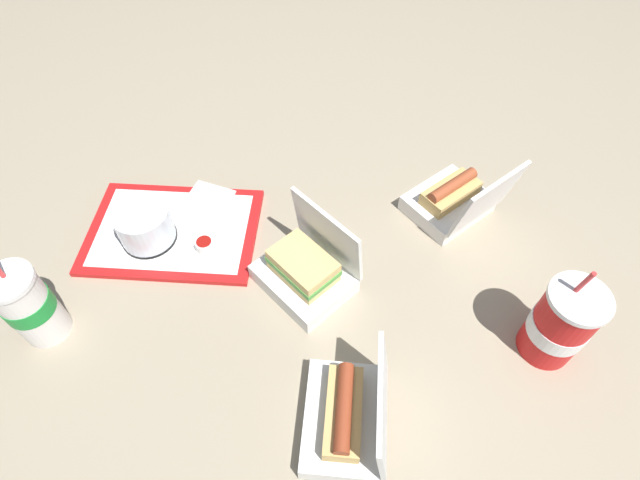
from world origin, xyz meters
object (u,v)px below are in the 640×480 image
Objects in this scene: clamshell_sandwich_corner at (306,270)px; soda_cup_right at (29,305)px; cake_container at (145,226)px; soda_cup_corner at (560,324)px; clamshell_hotdog_left at (453,200)px; food_tray at (173,231)px; ketchup_cup at (205,245)px; plastic_fork at (211,247)px; clamshell_hotdog_center at (348,416)px.

soda_cup_right is at bearing 30.33° from clamshell_sandwich_corner.
soda_cup_corner is (-0.83, -0.01, 0.04)m from cake_container.
cake_container is 0.83m from soda_cup_corner.
clamshell_sandwich_corner is at bearing 48.32° from clamshell_hotdog_left.
soda_cup_corner is (-0.22, 0.28, 0.05)m from clamshell_hotdog_left.
soda_cup_right is (0.11, 0.29, 0.08)m from food_tray.
soda_cup_right is at bearing 51.45° from ketchup_cup.
food_tray is 0.80m from soda_cup_corner.
soda_cup_corner is (-0.69, 0.01, 0.07)m from plastic_fork.
ketchup_cup is at bearing -33.38° from clamshell_hotdog_center.
clamshell_sandwich_corner is at bearing 0.23° from soda_cup_corner.
food_tray is 1.75× the size of clamshell_hotdog_left.
cake_container is (0.03, 0.04, 0.05)m from food_tray.
food_tray is at bearing -15.23° from ketchup_cup.
soda_cup_corner reaches higher than clamshell_hotdog_center.
food_tray is 1.84× the size of clamshell_sandwich_corner.
ketchup_cup is 0.55m from clamshell_hotdog_left.
soda_cup_right reaches higher than clamshell_sandwich_corner.
clamshell_hotdog_center is (-0.52, 0.25, -0.01)m from cake_container.
clamshell_hotdog_left reaches higher than clamshell_hotdog_center.
plastic_fork is at bearing -34.63° from clamshell_hotdog_center.
clamshell_hotdog_left is at bearing -154.26° from plastic_fork.
clamshell_hotdog_left is (-0.48, -0.28, 0.01)m from ketchup_cup.
clamshell_hotdog_center is at bearing 146.62° from ketchup_cup.
soda_cup_right is at bearing 15.85° from soda_cup_corner.
plastic_fork reaches higher than food_tray.
clamshell_hotdog_left is (-0.47, -0.27, 0.03)m from plastic_fork.
clamshell_sandwich_corner is at bearing -178.96° from cake_container.
soda_cup_right is at bearing 46.13° from plastic_fork.
cake_container is at bearing 5.05° from ketchup_cup.
clamshell_hotdog_left is at bearing -51.58° from soda_cup_corner.
ketchup_cup is at bearing -0.24° from soda_cup_corner.
soda_cup_corner reaches higher than soda_cup_right.
ketchup_cup is 0.70m from soda_cup_corner.
ketchup_cup is 0.17× the size of soda_cup_right.
cake_container reaches higher than plastic_fork.
clamshell_sandwich_corner is (-0.22, 0.01, 0.03)m from plastic_fork.
clamshell_hotdog_center is at bearing -179.55° from soda_cup_right.
soda_cup_corner is at bearing 128.42° from clamshell_hotdog_left.
plastic_fork is (-0.01, -0.00, -0.01)m from ketchup_cup.
cake_container is at bearing -25.37° from clamshell_hotdog_center.
cake_container is at bearing 46.90° from food_tray.
food_tray is 0.10m from ketchup_cup.
soda_cup_corner is (-0.70, 0.00, 0.06)m from ketchup_cup.
cake_container reaches higher than ketchup_cup.
ketchup_cup is at bearing -1.20° from clamshell_sandwich_corner.
soda_cup_right reaches higher than cake_container.
ketchup_cup is at bearing -128.55° from soda_cup_right.
soda_cup_corner is (-0.91, -0.26, -0.00)m from soda_cup_right.
ketchup_cup is (-0.13, -0.01, -0.03)m from cake_container.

